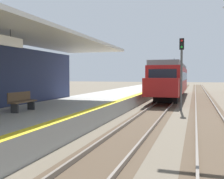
% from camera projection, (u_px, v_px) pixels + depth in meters
% --- Properties ---
extents(station_platform, '(5.00, 80.00, 0.91)m').
position_uv_depth(station_platform, '(65.00, 112.00, 14.85)').
color(station_platform, '#999993').
rests_on(station_platform, ground).
extents(track_pair_nearest_platform, '(2.34, 120.00, 0.16)m').
position_uv_depth(track_pair_nearest_platform, '(154.00, 113.00, 17.35)').
color(track_pair_nearest_platform, '#4C3D2D').
rests_on(track_pair_nearest_platform, ground).
extents(track_pair_middle, '(2.34, 120.00, 0.16)m').
position_uv_depth(track_pair_middle, '(208.00, 115.00, 16.32)').
color(track_pair_middle, '#4C3D2D').
rests_on(track_pair_middle, ground).
extents(approaching_train, '(2.93, 19.60, 4.76)m').
position_uv_depth(approaching_train, '(171.00, 79.00, 29.96)').
color(approaching_train, maroon).
rests_on(approaching_train, ground).
extents(rail_signal_post, '(0.32, 0.34, 5.20)m').
position_uv_depth(rail_signal_post, '(181.00, 66.00, 18.84)').
color(rail_signal_post, '#4C4C4C').
rests_on(rail_signal_post, ground).
extents(platform_bench, '(0.45, 1.60, 0.88)m').
position_uv_depth(platform_bench, '(22.00, 101.00, 11.98)').
color(platform_bench, brown).
rests_on(platform_bench, station_platform).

